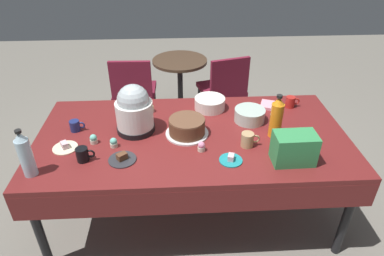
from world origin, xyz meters
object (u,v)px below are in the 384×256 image
object	(u,v)px
glass_salad_bowl	(250,115)
soda_bottle_orange_juice	(276,117)
ceramic_snack_bowl	(210,103)
dessert_plate_charcoal	(122,158)
coffee_mug_tan	(248,140)
soda_carton	(294,148)
cupcake_berry	(114,143)
coffee_mug_navy	(75,126)
potluck_table	(192,141)
maroon_chair_left	(134,89)
round_cafe_table	(180,78)
coffee_mug_black	(83,154)
frosted_layer_cake	(187,127)
coffee_mug_red	(291,102)
cupcake_cocoa	(151,108)
cupcake_rose	(201,147)
slow_cooker	(134,110)
cupcake_lemon	(94,139)
dessert_plate_teal	(231,159)
dessert_plate_cream	(65,147)
soda_bottle_water	(25,154)
maroon_chair_right	(224,86)

from	to	relation	value
glass_salad_bowl	soda_bottle_orange_juice	size ratio (longest dim) A/B	0.72
ceramic_snack_bowl	dessert_plate_charcoal	world-z (taller)	ceramic_snack_bowl
coffee_mug_tan	soda_carton	size ratio (longest dim) A/B	0.49
soda_bottle_orange_juice	coffee_mug_tan	xyz separation A→B (m)	(-0.21, -0.12, -0.10)
cupcake_berry	coffee_mug_navy	xyz separation A→B (m)	(-0.30, 0.22, 0.01)
cupcake_berry	soda_carton	bearing A→B (deg)	-10.88
potluck_table	maroon_chair_left	distance (m)	1.42
ceramic_snack_bowl	round_cafe_table	size ratio (longest dim) A/B	0.34
coffee_mug_black	soda_carton	distance (m)	1.32
round_cafe_table	frosted_layer_cake	bearing A→B (deg)	-89.45
coffee_mug_red	maroon_chair_left	xyz separation A→B (m)	(-1.37, 0.94, -0.30)
ceramic_snack_bowl	cupcake_cocoa	distance (m)	0.47
glass_salad_bowl	coffee_mug_tan	distance (m)	0.34
cupcake_rose	slow_cooker	bearing A→B (deg)	148.81
dessert_plate_charcoal	cupcake_lemon	bearing A→B (deg)	137.00
dessert_plate_teal	dessert_plate_cream	bearing A→B (deg)	169.86
potluck_table	glass_salad_bowl	world-z (taller)	glass_salad_bowl
glass_salad_bowl	frosted_layer_cake	bearing A→B (deg)	-161.45
soda_bottle_water	coffee_mug_tan	xyz separation A→B (m)	(1.36, 0.22, -0.10)
cupcake_berry	maroon_chair_left	xyz separation A→B (m)	(-0.02, 1.42, -0.29)
dessert_plate_teal	glass_salad_bowl	bearing A→B (deg)	66.12
coffee_mug_navy	maroon_chair_right	xyz separation A→B (m)	(1.26, 1.20, -0.30)
soda_bottle_water	dessert_plate_charcoal	bearing A→B (deg)	11.36
slow_cooker	round_cafe_table	bearing A→B (deg)	76.34
frosted_layer_cake	round_cafe_table	xyz separation A→B (m)	(-0.01, 1.52, -0.31)
cupcake_rose	soda_bottle_orange_juice	distance (m)	0.56
soda_bottle_water	coffee_mug_black	xyz separation A→B (m)	(0.29, 0.12, -0.10)
cupcake_cocoa	coffee_mug_black	xyz separation A→B (m)	(-0.40, -0.60, 0.01)
coffee_mug_red	soda_carton	bearing A→B (deg)	-105.91
soda_carton	maroon_chair_left	bearing A→B (deg)	124.44
coffee_mug_red	coffee_mug_black	bearing A→B (deg)	-157.79
slow_cooker	cupcake_lemon	world-z (taller)	slow_cooker
maroon_chair_right	coffee_mug_red	bearing A→B (deg)	-67.20
cupcake_lemon	dessert_plate_cream	bearing A→B (deg)	-164.02
soda_bottle_water	soda_bottle_orange_juice	xyz separation A→B (m)	(1.57, 0.33, 0.00)
coffee_mug_tan	cupcake_rose	bearing A→B (deg)	-173.37
soda_bottle_orange_juice	cupcake_rose	bearing A→B (deg)	-163.90
cupcake_lemon	coffee_mug_black	distance (m)	0.19
soda_carton	maroon_chair_left	distance (m)	2.04
ceramic_snack_bowl	soda_carton	size ratio (longest dim) A/B	0.93
ceramic_snack_bowl	cupcake_rose	bearing A→B (deg)	-101.16
dessert_plate_charcoal	coffee_mug_red	bearing A→B (deg)	26.27
coffee_mug_black	round_cafe_table	distance (m)	1.92
round_cafe_table	potluck_table	bearing A→B (deg)	-88.11
glass_salad_bowl	dessert_plate_charcoal	bearing A→B (deg)	-154.23
dessert_plate_charcoal	cupcake_berry	size ratio (longest dim) A/B	2.65
dessert_plate_charcoal	cupcake_berry	bearing A→B (deg)	115.73
cupcake_berry	soda_bottle_water	world-z (taller)	soda_bottle_water
coffee_mug_tan	maroon_chair_left	xyz separation A→B (m)	(-0.92, 1.46, -0.31)
coffee_mug_black	coffee_mug_red	size ratio (longest dim) A/B	1.04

